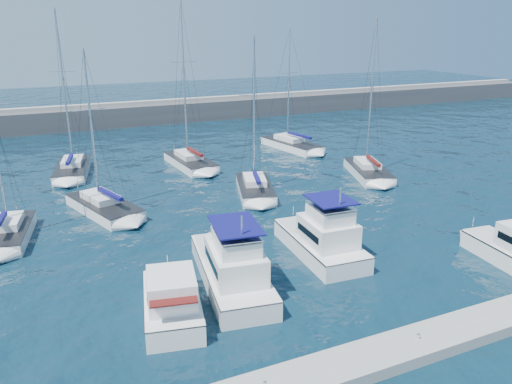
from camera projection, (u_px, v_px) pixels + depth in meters
name	position (u px, v px, depth m)	size (l,w,h in m)	color
ground	(303.00, 257.00, 33.20)	(220.00, 220.00, 0.00)	black
breakwater	(139.00, 117.00, 77.78)	(160.00, 6.00, 4.45)	#424244
dock	(417.00, 344.00, 23.61)	(40.00, 2.20, 0.60)	gray
dock_cleat_near_port	(265.00, 384.00, 20.35)	(0.16, 0.16, 0.25)	silver
dock_cleat_centre	(418.00, 337.00, 23.47)	(0.16, 0.16, 0.25)	silver
motor_yacht_port_outer	(172.00, 302.00, 25.96)	(4.07, 6.69, 3.20)	white
motor_yacht_port_inner	(233.00, 269.00, 29.12)	(4.74, 10.10, 4.69)	silver
motor_yacht_stbd_inner	(323.00, 240.00, 33.01)	(3.91, 8.15, 4.69)	white
sailboat_mid_a	(7.00, 233.00, 35.58)	(4.15, 7.25, 15.41)	white
sailboat_mid_b	(104.00, 207.00, 40.84)	(5.47, 8.74, 13.32)	silver
sailboat_mid_c	(255.00, 189.00, 45.32)	(5.09, 8.05, 14.17)	white
sailboat_mid_e	(368.00, 171.00, 50.77)	(5.56, 8.64, 15.78)	white
sailboat_back_a	(73.00, 169.00, 51.42)	(4.61, 8.82, 16.55)	white
sailboat_back_b	(190.00, 162.00, 54.09)	(3.85, 8.61, 17.75)	silver
sailboat_back_c	(292.00, 145.00, 61.94)	(4.68, 9.34, 14.65)	white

